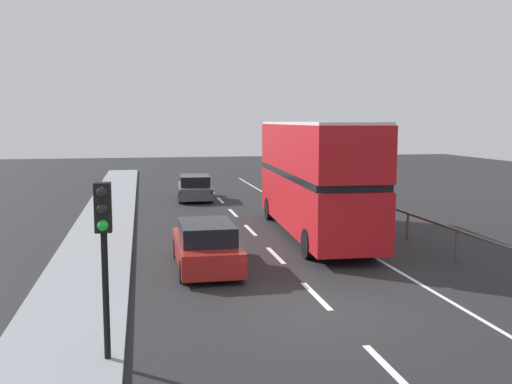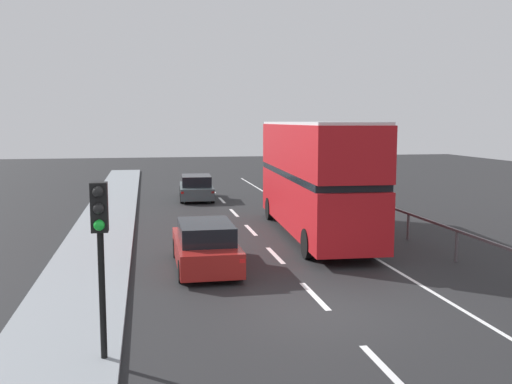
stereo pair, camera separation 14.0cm
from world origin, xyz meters
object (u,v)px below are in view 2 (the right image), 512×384
sedan_car_ahead (196,188)px  traffic_signal_pole (100,228)px  hatchback_car_near (205,246)px  double_decker_bus_red (314,175)px

sedan_car_ahead → traffic_signal_pole: bearing=-96.5°
hatchback_car_near → traffic_signal_pole: (-2.58, -6.77, 1.91)m
hatchback_car_near → traffic_signal_pole: traffic_signal_pole is taller
double_decker_bus_red → hatchback_car_near: 6.63m
traffic_signal_pole → sedan_car_ahead: size_ratio=0.73×
double_decker_bus_red → sedan_car_ahead: bearing=110.6°
sedan_car_ahead → double_decker_bus_red: bearing=-69.4°
double_decker_bus_red → traffic_signal_pole: size_ratio=3.30×
traffic_signal_pole → double_decker_bus_red: bearing=56.5°
double_decker_bus_red → traffic_signal_pole: (-7.32, -11.08, 0.21)m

